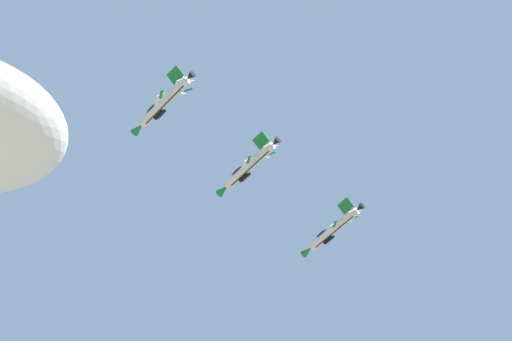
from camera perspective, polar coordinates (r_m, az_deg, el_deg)
name	(u,v)px	position (r m, az deg, el deg)	size (l,w,h in m)	color
fighter_jet_lead	(163,103)	(165.18, -5.54, 4.01)	(9.27, 14.63, 8.39)	silver
fighter_jet_left_wing	(249,167)	(171.72, -0.45, 0.23)	(9.38, 14.63, 8.21)	silver
fighter_jet_right_wing	(333,230)	(182.82, 4.60, -3.55)	(9.58, 14.63, 7.85)	silver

